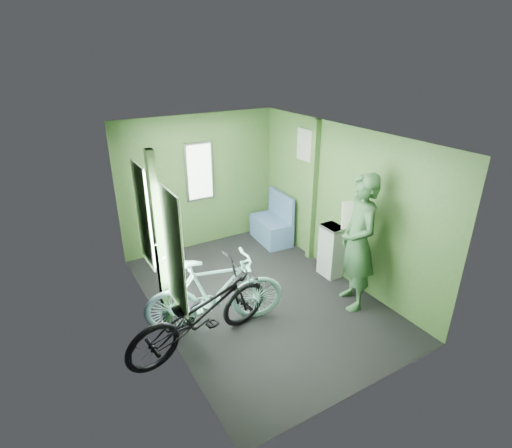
{
  "coord_description": "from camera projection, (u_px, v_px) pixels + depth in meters",
  "views": [
    {
      "loc": [
        -2.49,
        -4.11,
        3.27
      ],
      "look_at": [
        0.0,
        0.1,
        1.1
      ],
      "focal_mm": 28.0,
      "sensor_mm": 36.0,
      "label": 1
    }
  ],
  "objects": [
    {
      "name": "bench_seat",
      "position": [
        272.0,
        227.0,
        7.28
      ],
      "size": [
        0.54,
        0.88,
        0.9
      ],
      "rotation": [
        0.0,
        0.0,
        -0.08
      ],
      "color": "navy",
      "rests_on": "ground"
    },
    {
      "name": "bicycle_mint",
      "position": [
        217.0,
        327.0,
        5.09
      ],
      "size": [
        1.85,
        1.08,
        1.11
      ],
      "primitive_type": "imported",
      "rotation": [
        0.0,
        -0.14,
        1.3
      ],
      "color": "#80C0BB",
      "rests_on": "ground"
    },
    {
      "name": "passenger",
      "position": [
        358.0,
        243.0,
        5.2
      ],
      "size": [
        0.67,
        0.8,
        1.87
      ],
      "rotation": [
        0.0,
        0.0,
        -1.96
      ],
      "color": "#284A2B",
      "rests_on": "ground"
    },
    {
      "name": "waste_box",
      "position": [
        331.0,
        251.0,
        6.11
      ],
      "size": [
        0.24,
        0.34,
        0.83
      ],
      "primitive_type": "cube",
      "color": "gray",
      "rests_on": "ground"
    },
    {
      "name": "room",
      "position": [
        256.0,
        202.0,
        5.14
      ],
      "size": [
        4.0,
        4.02,
        2.31
      ],
      "color": "black",
      "rests_on": "ground"
    },
    {
      "name": "bicycle_black",
      "position": [
        204.0,
        346.0,
        4.76
      ],
      "size": [
        1.99,
        1.09,
        1.07
      ],
      "primitive_type": "imported",
      "rotation": [
        0.0,
        -0.14,
        1.74
      ],
      "color": "black",
      "rests_on": "ground"
    }
  ]
}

